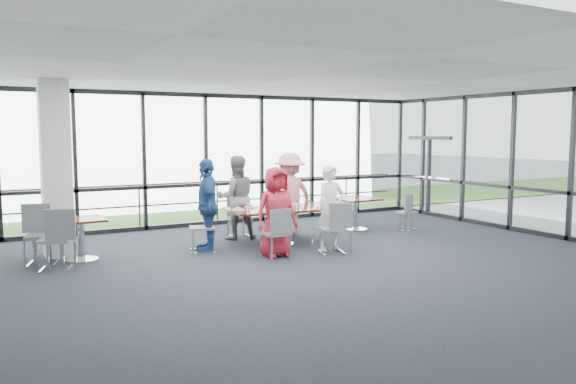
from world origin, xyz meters
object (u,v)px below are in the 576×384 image
diner_near_left (276,212)px  chair_main_fr (279,213)px  chair_main_nl (276,234)px  diner_end (207,205)px  chair_spare_r (406,212)px  diner_far_right (290,194)px  chair_main_end (202,228)px  chair_spare_lb (42,236)px  chair_main_nr (332,229)px  diner_far_left (236,198)px  main_table (281,213)px  chair_main_fl (240,217)px  side_table_left (81,226)px  structural_column (56,169)px  diner_near_right (331,208)px  side_table_right (355,202)px  chair_spare_la (55,240)px

diner_near_left → chair_main_fr: 2.31m
chair_main_nl → chair_main_fr: 2.45m
diner_end → chair_spare_r: 4.91m
diner_far_right → chair_main_end: diner_far_right is taller
diner_end → chair_main_fr: size_ratio=1.90×
chair_main_end → chair_spare_lb: (-2.76, 0.33, 0.04)m
chair_main_nr → chair_main_end: chair_main_nr is taller
diner_far_left → chair_main_end: bearing=50.3°
main_table → chair_main_nl: size_ratio=2.50×
diner_far_left → chair_main_fl: size_ratio=2.07×
chair_main_fr → main_table: bearing=75.1°
side_table_left → diner_end: size_ratio=0.46×
structural_column → main_table: (4.08, -1.01, -0.96)m
chair_spare_r → main_table: bearing=158.2°
chair_spare_lb → chair_spare_r: bearing=-166.5°
structural_column → chair_spare_lb: bearing=-119.4°
diner_near_left → diner_far_left: bearing=87.3°
diner_far_right → chair_spare_r: bearing=156.3°
structural_column → diner_near_right: size_ratio=1.95×
side_table_right → diner_near_left: diner_near_left is taller
diner_far_right → chair_main_nl: size_ratio=2.03×
chair_main_fl → chair_spare_r: (3.75, -1.05, -0.01)m
main_table → side_table_right: same height
chair_main_nl → chair_main_nr: chair_main_nr is taller
diner_near_left → diner_near_right: bearing=-3.1°
side_table_left → diner_near_right: (4.36, -1.35, 0.20)m
chair_main_nl → diner_far_left: bearing=85.8°
main_table → chair_main_nr: chair_main_nr is taller
chair_main_nl → chair_main_fl: bearing=81.9°
diner_far_left → chair_main_fl: diner_far_left is taller
chair_main_end → diner_end: bearing=105.7°
chair_main_end → chair_spare_r: 5.00m
diner_end → chair_spare_lb: bearing=-82.8°
diner_far_right → chair_main_end: (-2.32, -0.78, -0.45)m
chair_spare_la → main_table: bearing=19.6°
structural_column → chair_main_fl: size_ratio=3.73×
side_table_right → chair_main_fr: chair_main_fr is taller
chair_spare_lb → main_table: bearing=-169.8°
chair_main_nr → chair_main_fr: chair_main_nr is taller
structural_column → chair_main_nl: bearing=-31.1°
diner_near_right → chair_main_fr: (-0.06, 2.02, -0.35)m
diner_far_right → chair_main_nr: 2.12m
diner_near_right → diner_end: (-2.12, 1.03, 0.07)m
diner_far_left → chair_main_nr: size_ratio=1.89×
chair_main_nr → chair_main_fl: (-0.84, 2.37, -0.04)m
chair_main_end → chair_spare_lb: 2.78m
chair_main_nr → chair_spare_r: bearing=41.9°
chair_main_nr → chair_main_end: bearing=166.0°
chair_main_nr → side_table_right: bearing=62.8°
side_table_right → diner_near_right: 2.41m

